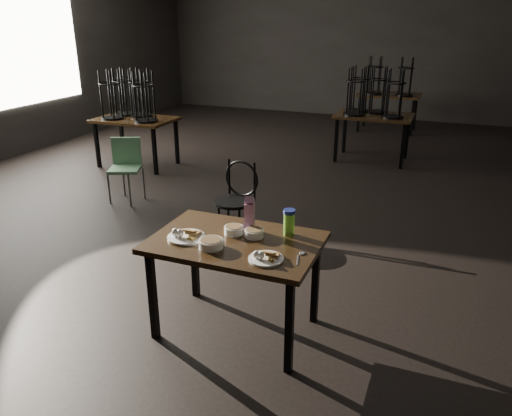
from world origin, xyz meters
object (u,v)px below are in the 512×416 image
at_px(juice_carton, 249,215).
at_px(water_bottle, 289,222).
at_px(main_table, 236,250).
at_px(bentwood_chair, 237,195).
at_px(school_chair, 126,164).

xyz_separation_m(juice_carton, water_bottle, (0.30, 0.04, -0.02)).
distance_m(main_table, juice_carton, 0.28).
bearing_deg(water_bottle, juice_carton, -172.85).
height_order(main_table, bentwood_chair, bentwood_chair).
relative_size(main_table, school_chair, 1.51).
height_order(juice_carton, bentwood_chair, juice_carton).
height_order(main_table, water_bottle, water_bottle).
xyz_separation_m(water_bottle, bentwood_chair, (-0.97, 1.25, -0.34)).
distance_m(bentwood_chair, school_chair, 1.92).
bearing_deg(juice_carton, main_table, -99.72).
bearing_deg(water_bottle, school_chair, 145.98).
bearing_deg(bentwood_chair, water_bottle, -45.51).
bearing_deg(main_table, school_chair, 139.42).
relative_size(main_table, water_bottle, 6.09).
distance_m(main_table, school_chair, 3.24).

